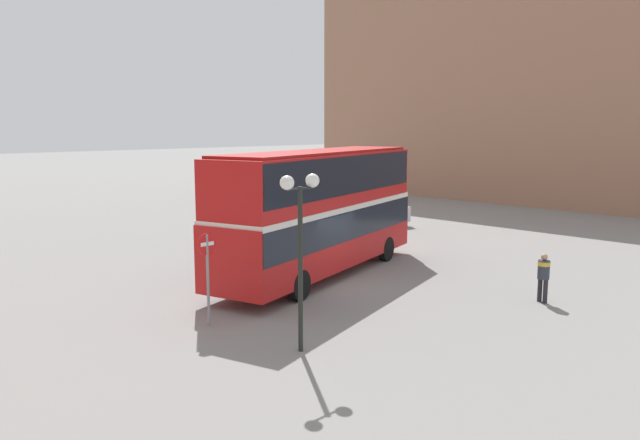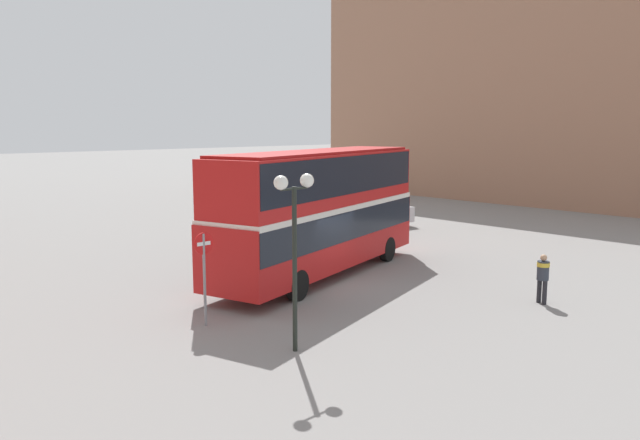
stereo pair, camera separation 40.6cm
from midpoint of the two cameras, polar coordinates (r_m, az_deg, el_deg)
ground_plane at (r=22.46m, az=1.53°, el=-5.89°), size 240.00×240.00×0.00m
building_row_right at (r=50.90m, az=21.80°, el=12.10°), size 11.46×38.68×18.48m
double_decker_bus at (r=23.30m, az=0.50°, el=1.41°), size 11.49×5.45×4.72m
pedestrian_foreground at (r=21.14m, az=20.23°, el=-4.62°), size 0.51×0.51×1.60m
parked_car_kerb_near at (r=34.62m, az=5.38°, el=0.60°), size 4.58×2.41×1.62m
street_lamp_twin_globe at (r=15.23m, az=-1.60°, el=0.22°), size 1.19×0.35×4.46m
no_entry_sign at (r=17.77m, az=-9.91°, el=-3.98°), size 0.62×0.08×2.68m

